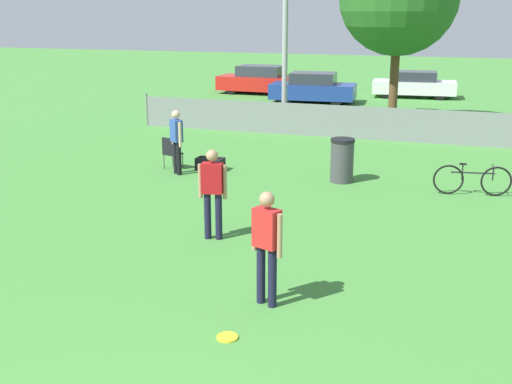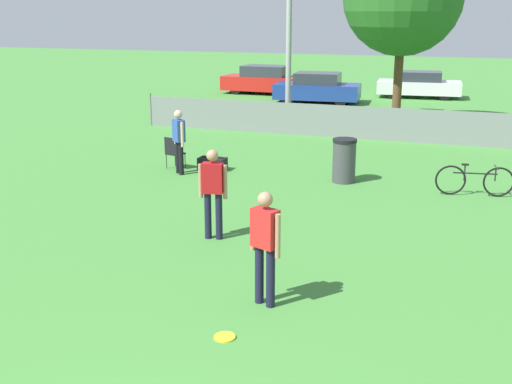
% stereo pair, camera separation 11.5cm
% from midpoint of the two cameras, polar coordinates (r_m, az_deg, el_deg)
% --- Properties ---
extents(fence_backline, '(18.18, 0.07, 1.21)m').
position_cam_midpoint_polar(fence_backline, '(21.68, 11.86, 5.90)').
color(fence_backline, gray).
rests_on(fence_backline, ground_plane).
extents(player_thrower_red, '(0.51, 0.35, 1.72)m').
position_cam_midpoint_polar(player_thrower_red, '(9.19, 0.60, -4.33)').
color(player_thrower_red, '#191933').
rests_on(player_thrower_red, ground_plane).
extents(player_defender_red, '(0.54, 0.28, 1.72)m').
position_cam_midpoint_polar(player_defender_red, '(11.91, -4.15, 0.37)').
color(player_defender_red, '#191933').
rests_on(player_defender_red, ground_plane).
extents(spectator_in_blue, '(0.42, 0.41, 1.69)m').
position_cam_midpoint_polar(spectator_in_blue, '(16.89, -7.27, 4.81)').
color(spectator_in_blue, black).
rests_on(spectator_in_blue, ground_plane).
extents(frisbee_disc, '(0.29, 0.29, 0.03)m').
position_cam_midpoint_polar(frisbee_disc, '(8.68, -2.94, -12.75)').
color(frisbee_disc, yellow).
rests_on(frisbee_disc, ground_plane).
extents(folding_chair_sideline, '(0.50, 0.50, 0.87)m').
position_cam_midpoint_polar(folding_chair_sideline, '(17.57, -7.76, 3.61)').
color(folding_chair_sideline, '#333338').
rests_on(folding_chair_sideline, ground_plane).
extents(bicycle_sideline, '(1.76, 0.48, 0.76)m').
position_cam_midpoint_polar(bicycle_sideline, '(15.74, 18.47, 1.03)').
color(bicycle_sideline, black).
rests_on(bicycle_sideline, ground_plane).
extents(trash_bin, '(0.60, 0.60, 1.10)m').
position_cam_midpoint_polar(trash_bin, '(16.20, 7.46, 2.82)').
color(trash_bin, '#3F3F44').
rests_on(trash_bin, ground_plane).
extents(gear_bag_sideline, '(0.74, 0.41, 0.36)m').
position_cam_midpoint_polar(gear_bag_sideline, '(17.42, -4.29, 2.52)').
color(gear_bag_sideline, black).
rests_on(gear_bag_sideline, ground_plane).
extents(parked_car_red, '(4.41, 1.85, 1.44)m').
position_cam_midpoint_polar(parked_car_red, '(33.66, 0.34, 9.90)').
color(parked_car_red, black).
rests_on(parked_car_red, ground_plane).
extents(parked_car_blue, '(4.06, 2.16, 1.39)m').
position_cam_midpoint_polar(parked_car_blue, '(30.52, 4.98, 9.18)').
color(parked_car_blue, black).
rests_on(parked_car_blue, ground_plane).
extents(parked_car_white, '(4.14, 2.00, 1.29)m').
position_cam_midpoint_polar(parked_car_white, '(33.10, 13.79, 9.25)').
color(parked_car_white, black).
rests_on(parked_car_white, ground_plane).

